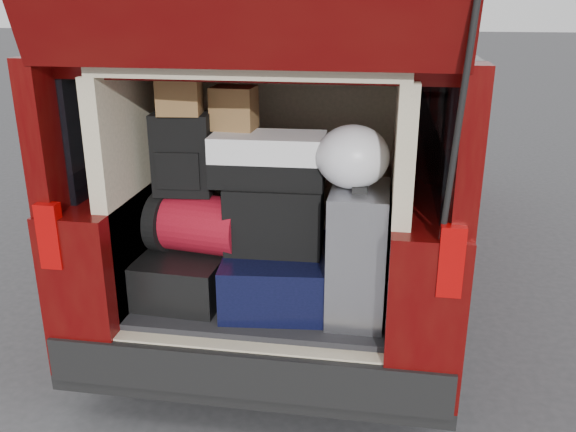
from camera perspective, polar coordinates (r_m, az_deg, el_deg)
name	(u,v)px	position (r m, az deg, el deg)	size (l,w,h in m)	color
ground	(260,403)	(3.36, -2.61, -17.04)	(80.00, 80.00, 0.00)	#343436
minivan	(308,152)	(4.65, 1.86, 6.04)	(1.90, 5.35, 2.77)	black
load_floor	(270,330)	(3.43, -1.74, -10.64)	(1.24, 1.05, 0.55)	black
black_hardshell	(189,271)	(3.23, -9.26, -5.12)	(0.42, 0.58, 0.23)	black
navy_hardshell	(276,275)	(3.11, -1.15, -5.51)	(0.50, 0.61, 0.27)	black
silver_roller	(358,253)	(2.91, 6.56, -3.45)	(0.27, 0.43, 0.64)	silver
red_duffel	(199,223)	(3.12, -8.35, -0.69)	(0.46, 0.30, 0.30)	maroon
black_soft_case	(275,218)	(3.01, -1.25, -0.15)	(0.47, 0.28, 0.34)	black
backpack	(183,154)	(3.06, -9.83, 5.70)	(0.28, 0.17, 0.41)	black
twotone_duffel	(268,159)	(2.95, -1.84, 5.34)	(0.54, 0.28, 0.24)	white
grocery_sack_lower	(179,95)	(2.97, -10.12, 11.07)	(0.20, 0.16, 0.18)	brown
grocery_sack_upper	(234,108)	(3.03, -5.07, 10.04)	(0.21, 0.17, 0.21)	brown
plastic_bag_right	(353,157)	(2.77, 6.08, 5.53)	(0.33, 0.31, 0.29)	white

